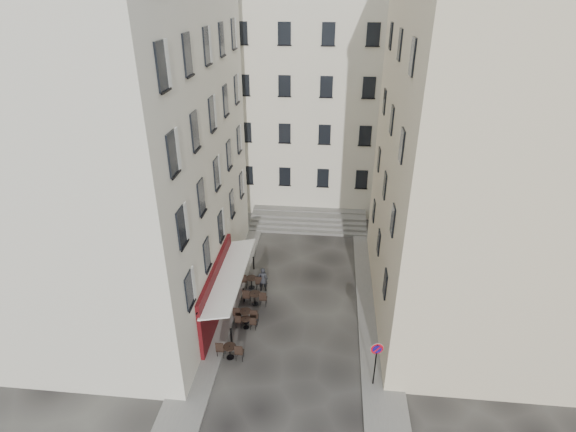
# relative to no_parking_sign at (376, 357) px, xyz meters

# --- Properties ---
(ground) EXTENTS (90.00, 90.00, 0.00)m
(ground) POSITION_rel_no_parking_sign_xyz_m (-4.03, 3.15, -1.84)
(ground) COLOR black
(ground) RESTS_ON ground
(sidewalk_left) EXTENTS (2.00, 22.00, 0.12)m
(sidewalk_left) POSITION_rel_no_parking_sign_xyz_m (-8.53, 7.15, -1.78)
(sidewalk_left) COLOR slate
(sidewalk_left) RESTS_ON ground
(sidewalk_right) EXTENTS (2.00, 18.00, 0.12)m
(sidewalk_right) POSITION_rel_no_parking_sign_xyz_m (0.47, 6.15, -1.78)
(sidewalk_right) COLOR slate
(sidewalk_right) RESTS_ON ground
(building_left) EXTENTS (12.20, 16.20, 20.60)m
(building_left) POSITION_rel_no_parking_sign_xyz_m (-14.53, 6.15, 8.47)
(building_left) COLOR beige
(building_left) RESTS_ON ground
(building_right) EXTENTS (12.20, 14.20, 18.60)m
(building_right) POSITION_rel_no_parking_sign_xyz_m (6.47, 6.65, 7.47)
(building_right) COLOR beige
(building_right) RESTS_ON ground
(building_back) EXTENTS (18.20, 10.20, 18.60)m
(building_back) POSITION_rel_no_parking_sign_xyz_m (-5.03, 22.15, 7.47)
(building_back) COLOR beige
(building_back) RESTS_ON ground
(cafe_storefront) EXTENTS (1.74, 7.30, 3.50)m
(cafe_storefront) POSITION_rel_no_parking_sign_xyz_m (-8.35, 4.15, 0.04)
(cafe_storefront) COLOR #470A0D
(cafe_storefront) RESTS_ON ground
(stone_steps) EXTENTS (9.00, 3.15, 0.80)m
(stone_steps) POSITION_rel_no_parking_sign_xyz_m (-4.03, 15.72, -1.44)
(stone_steps) COLOR #605D5B
(stone_steps) RESTS_ON ground
(bollard_near) EXTENTS (0.12, 0.12, 0.98)m
(bollard_near) POSITION_rel_no_parking_sign_xyz_m (-7.28, 2.15, -1.31)
(bollard_near) COLOR black
(bollard_near) RESTS_ON ground
(bollard_mid) EXTENTS (0.12, 0.12, 0.98)m
(bollard_mid) POSITION_rel_no_parking_sign_xyz_m (-7.28, 5.65, -1.31)
(bollard_mid) COLOR black
(bollard_mid) RESTS_ON ground
(bollard_far) EXTENTS (0.12, 0.12, 0.98)m
(bollard_far) POSITION_rel_no_parking_sign_xyz_m (-7.28, 9.15, -1.31)
(bollard_far) COLOR black
(bollard_far) RESTS_ON ground
(no_parking_sign) EXTENTS (0.58, 0.16, 2.59)m
(no_parking_sign) POSITION_rel_no_parking_sign_xyz_m (0.00, 0.00, 0.00)
(no_parking_sign) COLOR black
(no_parking_sign) RESTS_ON ground
(bistro_table_a) EXTENTS (1.40, 0.66, 0.99)m
(bistro_table_a) POSITION_rel_no_parking_sign_xyz_m (-7.10, 1.07, -1.33)
(bistro_table_a) COLOR black
(bistro_table_a) RESTS_ON ground
(bistro_table_b) EXTENTS (1.19, 0.56, 0.84)m
(bistro_table_b) POSITION_rel_no_parking_sign_xyz_m (-6.72, 3.38, -1.41)
(bistro_table_b) COLOR black
(bistro_table_b) RESTS_ON ground
(bistro_table_c) EXTENTS (1.42, 0.67, 1.00)m
(bistro_table_c) POSITION_rel_no_parking_sign_xyz_m (-6.81, 3.85, -1.33)
(bistro_table_c) COLOR black
(bistro_table_c) RESTS_ON ground
(bistro_table_d) EXTENTS (1.43, 0.67, 1.01)m
(bistro_table_d) POSITION_rel_no_parking_sign_xyz_m (-6.56, 5.48, -1.32)
(bistro_table_d) COLOR black
(bistro_table_d) RESTS_ON ground
(bistro_table_e) EXTENTS (1.40, 0.66, 0.98)m
(bistro_table_e) POSITION_rel_no_parking_sign_xyz_m (-7.04, 7.05, -1.33)
(bistro_table_e) COLOR black
(bistro_table_e) RESTS_ON ground
(pedestrian) EXTENTS (0.65, 0.46, 1.66)m
(pedestrian) POSITION_rel_no_parking_sign_xyz_m (-6.30, 6.88, -1.01)
(pedestrian) COLOR #222328
(pedestrian) RESTS_ON ground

